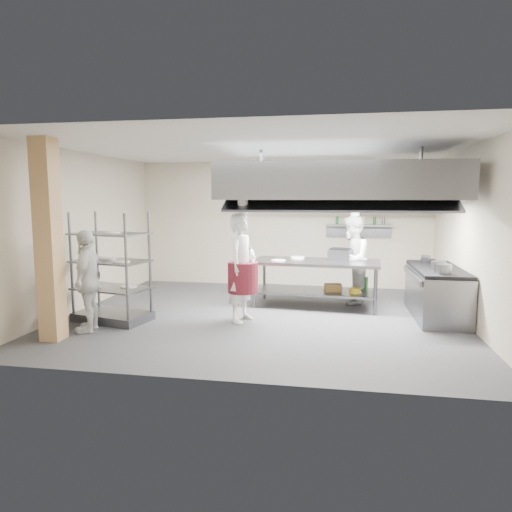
% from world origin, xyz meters
% --- Properties ---
extents(floor, '(7.00, 7.00, 0.00)m').
position_xyz_m(floor, '(0.00, 0.00, 0.00)').
color(floor, '#2E2E31').
rests_on(floor, ground).
extents(ceiling, '(7.00, 7.00, 0.00)m').
position_xyz_m(ceiling, '(0.00, 0.00, 3.00)').
color(ceiling, silver).
rests_on(ceiling, wall_back).
extents(wall_back, '(7.00, 0.00, 7.00)m').
position_xyz_m(wall_back, '(0.00, 3.00, 1.50)').
color(wall_back, '#C2B39A').
rests_on(wall_back, ground).
extents(wall_left, '(0.00, 6.00, 6.00)m').
position_xyz_m(wall_left, '(-3.50, 0.00, 1.50)').
color(wall_left, '#C2B39A').
rests_on(wall_left, ground).
extents(wall_right, '(0.00, 6.00, 6.00)m').
position_xyz_m(wall_right, '(3.50, 0.00, 1.50)').
color(wall_right, '#C2B39A').
rests_on(wall_right, ground).
extents(column, '(0.30, 0.30, 3.00)m').
position_xyz_m(column, '(-2.90, -1.90, 1.50)').
color(column, tan).
rests_on(column, floor).
extents(exhaust_hood, '(4.00, 2.50, 0.60)m').
position_xyz_m(exhaust_hood, '(1.30, 0.40, 2.40)').
color(exhaust_hood, slate).
rests_on(exhaust_hood, ceiling).
extents(hood_strip_a, '(1.60, 0.12, 0.04)m').
position_xyz_m(hood_strip_a, '(0.40, 0.40, 2.08)').
color(hood_strip_a, white).
rests_on(hood_strip_a, exhaust_hood).
extents(hood_strip_b, '(1.60, 0.12, 0.04)m').
position_xyz_m(hood_strip_b, '(2.20, 0.40, 2.08)').
color(hood_strip_b, white).
rests_on(hood_strip_b, exhaust_hood).
extents(wall_shelf, '(1.50, 0.28, 0.04)m').
position_xyz_m(wall_shelf, '(1.80, 2.84, 1.50)').
color(wall_shelf, slate).
rests_on(wall_shelf, wall_back).
extents(island, '(2.51, 1.19, 0.91)m').
position_xyz_m(island, '(0.91, 0.95, 0.46)').
color(island, gray).
rests_on(island, floor).
extents(island_worktop, '(2.51, 1.19, 0.06)m').
position_xyz_m(island_worktop, '(0.91, 0.95, 0.88)').
color(island_worktop, slate).
rests_on(island_worktop, island).
extents(island_undershelf, '(2.31, 1.08, 0.04)m').
position_xyz_m(island_undershelf, '(0.91, 0.95, 0.30)').
color(island_undershelf, slate).
rests_on(island_undershelf, island).
extents(pass_rack, '(1.39, 0.99, 1.89)m').
position_xyz_m(pass_rack, '(-2.53, -0.75, 0.94)').
color(pass_rack, slate).
rests_on(pass_rack, floor).
extents(cooking_range, '(0.80, 2.00, 0.84)m').
position_xyz_m(cooking_range, '(3.08, 0.50, 0.42)').
color(cooking_range, slate).
rests_on(cooking_range, floor).
extents(range_top, '(0.78, 1.96, 0.06)m').
position_xyz_m(range_top, '(3.08, 0.50, 0.87)').
color(range_top, black).
rests_on(range_top, cooking_range).
extents(chef_head, '(0.63, 0.78, 1.87)m').
position_xyz_m(chef_head, '(-0.30, -0.38, 0.94)').
color(chef_head, white).
rests_on(chef_head, floor).
extents(chef_line, '(0.82, 0.97, 1.78)m').
position_xyz_m(chef_line, '(1.61, 1.34, 0.89)').
color(chef_line, silver).
rests_on(chef_line, floor).
extents(chef_plating, '(0.58, 1.02, 1.64)m').
position_xyz_m(chef_plating, '(-2.60, -1.38, 0.82)').
color(chef_plating, white).
rests_on(chef_plating, floor).
extents(griddle, '(0.50, 0.43, 0.21)m').
position_xyz_m(griddle, '(1.37, 1.12, 1.02)').
color(griddle, slate).
rests_on(griddle, island_worktop).
extents(wicker_basket, '(0.35, 0.27, 0.14)m').
position_xyz_m(wicker_basket, '(1.25, 0.91, 0.39)').
color(wicker_basket, '#9A653D').
rests_on(wicker_basket, island_undershelf).
extents(stockpot, '(0.25, 0.25, 0.17)m').
position_xyz_m(stockpot, '(3.00, 0.05, 0.99)').
color(stockpot, slate).
rests_on(stockpot, range_top).
extents(plate_stack, '(0.28, 0.28, 0.05)m').
position_xyz_m(plate_stack, '(-2.53, -0.75, 0.60)').
color(plate_stack, white).
rests_on(plate_stack, pass_rack).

